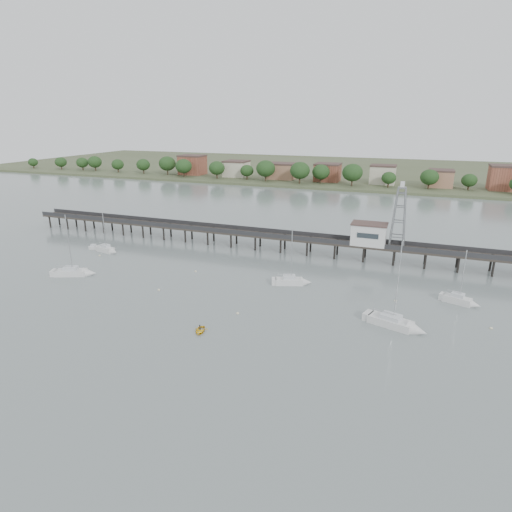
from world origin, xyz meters
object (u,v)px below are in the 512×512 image
(pier, at_px, (270,236))
(sailboat_e, at_px, (462,301))
(yellow_dinghy, at_px, (200,332))
(white_tender, at_px, (96,247))
(lattice_tower, at_px, (399,218))
(sailboat_b, at_px, (108,250))
(sailboat_c, at_px, (295,281))
(sailboat_a, at_px, (78,273))
(sailboat_d, at_px, (400,325))

(pier, height_order, sailboat_e, sailboat_e)
(pier, relative_size, yellow_dinghy, 49.16)
(sailboat_e, height_order, yellow_dinghy, sailboat_e)
(white_tender, relative_size, yellow_dinghy, 1.26)
(yellow_dinghy, bearing_deg, lattice_tower, 45.58)
(sailboat_b, height_order, sailboat_c, sailboat_c)
(sailboat_a, xyz_separation_m, sailboat_c, (46.39, 11.66, 0.01))
(sailboat_d, xyz_separation_m, yellow_dinghy, (-30.55, -12.64, -0.63))
(sailboat_b, distance_m, white_tender, 5.14)
(white_tender, bearing_deg, pier, 9.33)
(lattice_tower, relative_size, sailboat_e, 1.41)
(pier, bearing_deg, yellow_dinghy, -85.22)
(pier, bearing_deg, sailboat_a, -135.28)
(pier, relative_size, sailboat_a, 10.33)
(sailboat_c, distance_m, white_tender, 56.50)
(sailboat_e, xyz_separation_m, white_tender, (-88.26, 4.49, -0.22))
(lattice_tower, distance_m, sailboat_b, 72.79)
(sailboat_d, height_order, sailboat_e, sailboat_d)
(lattice_tower, height_order, sailboat_d, lattice_tower)
(white_tender, bearing_deg, sailboat_d, -24.15)
(lattice_tower, distance_m, sailboat_d, 36.16)
(sailboat_b, height_order, white_tender, sailboat_b)
(sailboat_b, relative_size, yellow_dinghy, 3.60)
(pier, relative_size, sailboat_e, 13.60)
(sailboat_d, distance_m, white_tender, 80.13)
(sailboat_d, bearing_deg, yellow_dinghy, -139.56)
(sailboat_c, bearing_deg, sailboat_a, 174.86)
(pier, distance_m, sailboat_d, 48.87)
(pier, xyz_separation_m, lattice_tower, (31.50, 0.00, 7.31))
(sailboat_a, height_order, yellow_dinghy, sailboat_a)
(lattice_tower, distance_m, sailboat_e, 26.45)
(sailboat_b, relative_size, white_tender, 2.86)
(pier, relative_size, sailboat_d, 9.51)
(sailboat_e, distance_m, yellow_dinghy, 48.89)
(sailboat_a, xyz_separation_m, sailboat_e, (78.45, 12.98, 0.02))
(sailboat_a, height_order, sailboat_b, sailboat_a)
(sailboat_d, distance_m, yellow_dinghy, 33.07)
(pier, bearing_deg, sailboat_d, -44.99)
(sailboat_b, distance_m, sailboat_c, 51.43)
(sailboat_b, bearing_deg, lattice_tower, 24.98)
(lattice_tower, distance_m, white_tender, 77.33)
(lattice_tower, xyz_separation_m, white_tender, (-74.94, -15.83, -10.66))
(sailboat_a, bearing_deg, sailboat_d, -23.06)
(sailboat_a, relative_size, sailboat_d, 0.92)
(pier, bearing_deg, sailboat_c, -59.49)
(white_tender, bearing_deg, sailboat_e, -13.61)
(sailboat_a, distance_m, yellow_dinghy, 40.04)
(sailboat_d, height_order, yellow_dinghy, sailboat_d)
(sailboat_e, bearing_deg, lattice_tower, 142.66)
(pier, height_order, sailboat_d, sailboat_d)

